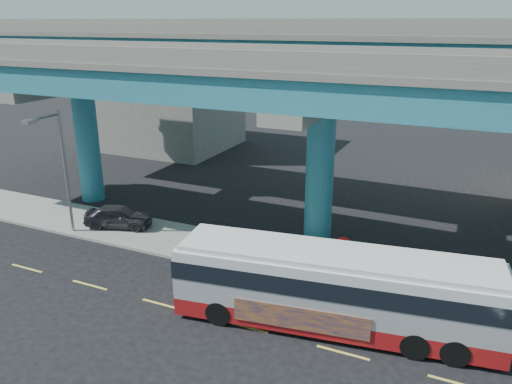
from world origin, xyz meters
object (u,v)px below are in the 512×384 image
at_px(transit_bus, 334,287).
at_px(stop_sign, 343,251).
at_px(street_lamp, 56,156).
at_px(parked_car, 118,216).

distance_m(transit_bus, stop_sign, 2.99).
distance_m(transit_bus, street_lamp, 16.62).
bearing_deg(stop_sign, transit_bus, -79.35).
xyz_separation_m(parked_car, stop_sign, (13.67, -1.36, 1.09)).
distance_m(street_lamp, stop_sign, 16.00).
bearing_deg(transit_bus, street_lamp, 164.16).
height_order(transit_bus, street_lamp, street_lamp).
bearing_deg(parked_car, transit_bus, -124.86).
distance_m(parked_car, street_lamp, 4.87).
bearing_deg(transit_bus, parked_car, 155.06).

